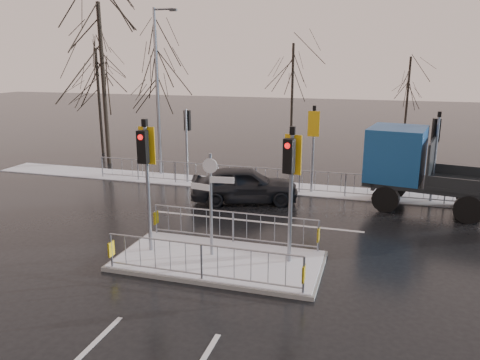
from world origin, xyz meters
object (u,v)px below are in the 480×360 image
(car_far_lane, at_px, (245,184))
(street_lamp_left, at_px, (159,86))
(flatbed_truck, at_px, (421,167))
(traffic_island, at_px, (219,250))

(car_far_lane, height_order, street_lamp_left, street_lamp_left)
(car_far_lane, distance_m, street_lamp_left, 7.46)
(flatbed_truck, xyz_separation_m, street_lamp_left, (-12.35, 2.24, 2.79))
(traffic_island, xyz_separation_m, car_far_lane, (-0.96, 6.04, 0.36))
(traffic_island, relative_size, flatbed_truck, 0.83)
(traffic_island, relative_size, street_lamp_left, 0.73)
(car_far_lane, distance_m, flatbed_truck, 7.06)
(traffic_island, distance_m, street_lamp_left, 12.17)
(traffic_island, xyz_separation_m, street_lamp_left, (-6.42, 9.49, 4.10))
(flatbed_truck, bearing_deg, traffic_island, -129.32)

